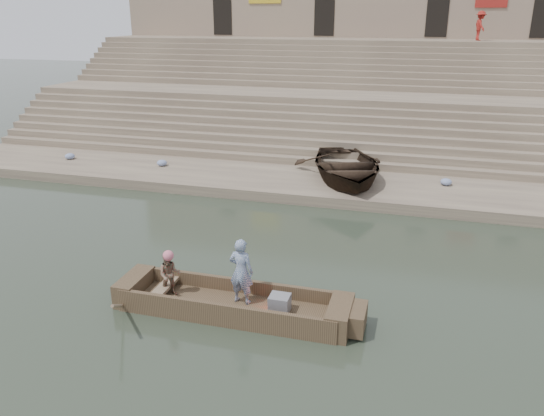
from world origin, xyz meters
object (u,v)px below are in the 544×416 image
at_px(standing_man, 241,271).
at_px(pedestrian, 480,26).
at_px(main_rowboat, 232,308).
at_px(rowing_man, 170,274).
at_px(beached_rowboat, 346,166).
at_px(television, 279,303).

bearing_deg(standing_man, pedestrian, -99.29).
distance_m(main_rowboat, pedestrian, 25.49).
bearing_deg(pedestrian, main_rowboat, 149.93).
height_order(rowing_man, beached_rowboat, beached_rowboat).
relative_size(main_rowboat, standing_man, 3.09).
relative_size(standing_man, pedestrian, 1.00).
relative_size(main_rowboat, pedestrian, 3.08).
distance_m(standing_man, television, 1.15).
bearing_deg(pedestrian, standing_man, 150.27).
distance_m(television, pedestrian, 25.14).
relative_size(rowing_man, television, 2.42).
bearing_deg(rowing_man, television, -23.63).
bearing_deg(beached_rowboat, pedestrian, 50.71).
xyz_separation_m(rowing_man, beached_rowboat, (2.76, 10.09, 0.18)).
height_order(main_rowboat, beached_rowboat, beached_rowboat).
xyz_separation_m(main_rowboat, standing_man, (0.20, 0.16, 0.92)).
bearing_deg(main_rowboat, television, -0.00).
xyz_separation_m(standing_man, television, (0.96, -0.16, -0.61)).
bearing_deg(beached_rowboat, main_rowboat, -114.36).
relative_size(standing_man, beached_rowboat, 0.30).
distance_m(beached_rowboat, pedestrian, 15.67).
height_order(main_rowboat, standing_man, standing_man).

